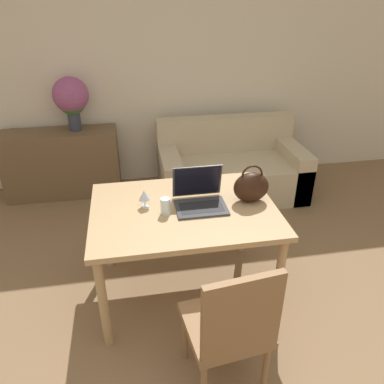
% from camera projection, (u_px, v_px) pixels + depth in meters
% --- Properties ---
extents(wall_back, '(10.00, 0.06, 2.70)m').
position_uv_depth(wall_back, '(149.00, 66.00, 4.12)').
color(wall_back, beige).
rests_on(wall_back, ground_plane).
extents(dining_table, '(1.29, 0.95, 0.76)m').
position_uv_depth(dining_table, '(184.00, 218.00, 2.66)').
color(dining_table, tan).
rests_on(dining_table, ground_plane).
extents(chair, '(0.49, 0.49, 0.94)m').
position_uv_depth(chair, '(231.00, 325.00, 2.01)').
color(chair, olive).
rests_on(chair, ground_plane).
extents(couch, '(1.59, 0.87, 0.82)m').
position_uv_depth(couch, '(230.00, 170.00, 4.26)').
color(couch, '#C1B293').
rests_on(couch, ground_plane).
extents(sideboard, '(1.24, 0.40, 0.75)m').
position_uv_depth(sideboard, '(63.00, 164.00, 4.20)').
color(sideboard, brown).
rests_on(sideboard, ground_plane).
extents(laptop, '(0.35, 0.31, 0.26)m').
position_uv_depth(laptop, '(199.00, 195.00, 2.63)').
color(laptop, '#38383D').
rests_on(laptop, dining_table).
extents(drinking_glass, '(0.07, 0.07, 0.12)m').
position_uv_depth(drinking_glass, '(166.00, 206.00, 2.52)').
color(drinking_glass, silver).
rests_on(drinking_glass, dining_table).
extents(wine_glass, '(0.08, 0.08, 0.13)m').
position_uv_depth(wine_glass, '(144.00, 196.00, 2.58)').
color(wine_glass, silver).
rests_on(wine_glass, dining_table).
extents(handbag, '(0.25, 0.16, 0.28)m').
position_uv_depth(handbag, '(251.00, 187.00, 2.64)').
color(handbag, black).
rests_on(handbag, dining_table).
extents(flower_vase, '(0.37, 0.37, 0.57)m').
position_uv_depth(flower_vase, '(71.00, 98.00, 3.92)').
color(flower_vase, '#333847').
rests_on(flower_vase, sideboard).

